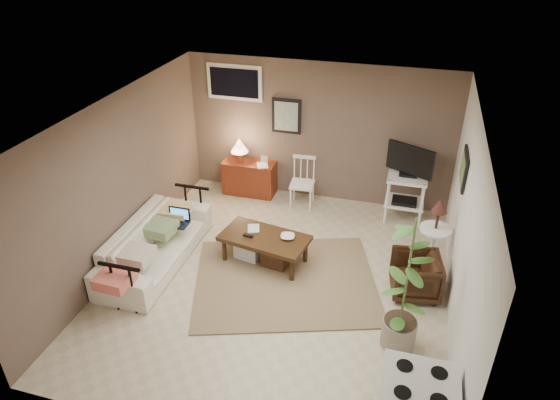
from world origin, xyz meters
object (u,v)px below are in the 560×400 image
(coffee_table, at_px, (264,247))
(spindle_chair, at_px, (302,184))
(red_console, at_px, (249,175))
(side_table, at_px, (436,227))
(tv_stand, at_px, (407,182))
(armchair, at_px, (415,274))
(sofa, at_px, (154,237))
(potted_plant, at_px, (407,281))

(coffee_table, relative_size, spindle_chair, 1.52)
(coffee_table, height_order, spindle_chair, spindle_chair)
(red_console, xyz_separation_m, side_table, (3.18, -1.44, 0.35))
(coffee_table, distance_m, tv_stand, 2.57)
(coffee_table, height_order, side_table, side_table)
(tv_stand, xyz_separation_m, side_table, (0.45, -1.28, 0.02))
(armchair, bearing_deg, red_console, -133.45)
(spindle_chair, height_order, side_table, side_table)
(sofa, height_order, red_console, red_console)
(coffee_table, xyz_separation_m, potted_plant, (1.98, -1.11, 0.68))
(side_table, relative_size, armchair, 1.84)
(spindle_chair, relative_size, side_table, 0.76)
(side_table, bearing_deg, coffee_table, -168.71)
(red_console, distance_m, tv_stand, 2.75)
(potted_plant, bearing_deg, coffee_table, 150.74)
(coffee_table, distance_m, spindle_chair, 1.74)
(side_table, bearing_deg, potted_plant, -101.72)
(coffee_table, distance_m, armchair, 2.11)
(tv_stand, distance_m, side_table, 1.36)
(sofa, xyz_separation_m, red_console, (0.62, 2.31, -0.05))
(red_console, bearing_deg, tv_stand, -3.34)
(spindle_chair, xyz_separation_m, potted_plant, (1.84, -2.84, 0.53))
(tv_stand, relative_size, armchair, 2.10)
(coffee_table, xyz_separation_m, tv_stand, (1.85, 1.74, 0.43))
(tv_stand, relative_size, side_table, 1.14)
(side_table, bearing_deg, armchair, -108.68)
(red_console, bearing_deg, sofa, -104.94)
(armchair, distance_m, potted_plant, 1.18)
(coffee_table, relative_size, side_table, 1.15)
(armchair, bearing_deg, potted_plant, -17.01)
(spindle_chair, relative_size, armchair, 1.39)
(side_table, bearing_deg, spindle_chair, 149.51)
(red_console, bearing_deg, spindle_chair, -9.12)
(spindle_chair, bearing_deg, coffee_table, -94.65)
(spindle_chair, bearing_deg, red_console, 170.88)
(armchair, bearing_deg, coffee_table, -102.64)
(sofa, distance_m, tv_stand, 3.99)
(tv_stand, bearing_deg, red_console, 176.66)
(red_console, height_order, potted_plant, potted_plant)
(red_console, height_order, armchair, red_console)
(sofa, height_order, tv_stand, tv_stand)
(coffee_table, height_order, tv_stand, tv_stand)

